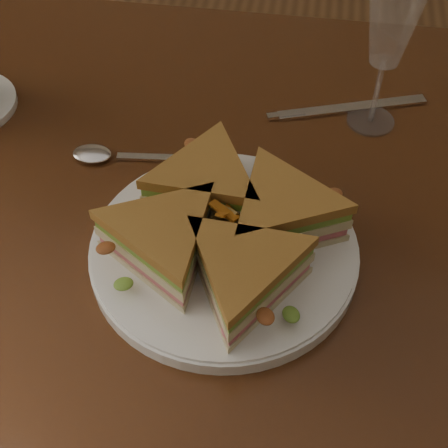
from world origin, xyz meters
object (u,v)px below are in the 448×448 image
sandwich_wedges (224,227)px  knife (342,109)px  plate (224,250)px  table (225,248)px  wine_glass (391,29)px  spoon (111,155)px

sandwich_wedges → knife: 0.29m
plate → sandwich_wedges: (-0.00, -0.00, 0.04)m
table → plate: bearing=-82.2°
table → wine_glass: size_ratio=6.44×
knife → wine_glass: (0.04, -0.02, 0.13)m
plate → sandwich_wedges: bearing=-135.0°
spoon → table: bearing=-21.0°
plate → knife: size_ratio=1.35×
table → knife: bearing=54.1°
plate → spoon: bearing=141.2°
spoon → knife: (0.27, 0.14, -0.00)m
sandwich_wedges → wine_glass: size_ratio=1.63×
plate → knife: bearing=66.5°
knife → table: bearing=-145.4°
wine_glass → plate: bearing=-121.7°
knife → spoon: bearing=-173.1°
plate → spoon: size_ratio=1.52×
table → plate: size_ratio=4.29×
table → spoon: spoon is taller
plate → spoon: (-0.16, 0.13, -0.00)m
table → spoon: 0.18m
table → spoon: (-0.15, 0.04, 0.10)m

